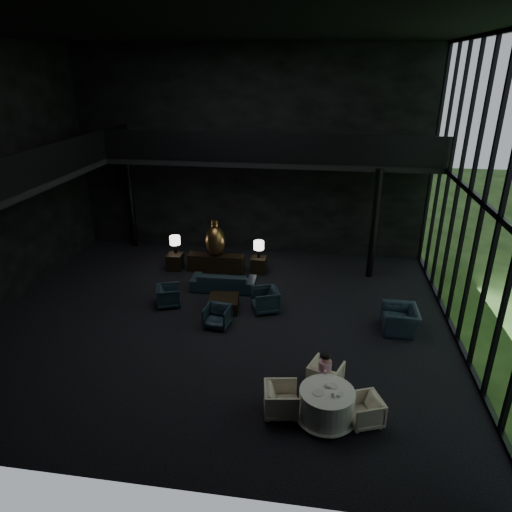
# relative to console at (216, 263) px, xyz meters

# --- Properties ---
(floor) EXTENTS (14.00, 12.00, 0.02)m
(floor) POSITION_rel_console_xyz_m (0.89, -3.57, -0.34)
(floor) COLOR black
(floor) RESTS_ON ground
(ceiling) EXTENTS (14.00, 12.00, 0.02)m
(ceiling) POSITION_rel_console_xyz_m (0.89, -3.57, 7.66)
(ceiling) COLOR black
(ceiling) RESTS_ON ground
(wall_back) EXTENTS (14.00, 0.04, 8.00)m
(wall_back) POSITION_rel_console_xyz_m (0.89, 2.43, 3.66)
(wall_back) COLOR black
(wall_back) RESTS_ON ground
(wall_front) EXTENTS (14.00, 0.04, 8.00)m
(wall_front) POSITION_rel_console_xyz_m (0.89, -9.57, 3.66)
(wall_front) COLOR black
(wall_front) RESTS_ON ground
(curtain_wall) EXTENTS (0.20, 12.00, 8.00)m
(curtain_wall) POSITION_rel_console_xyz_m (7.84, -3.57, 3.66)
(curtain_wall) COLOR black
(curtain_wall) RESTS_ON ground
(mezzanine_left) EXTENTS (2.00, 12.00, 0.25)m
(mezzanine_left) POSITION_rel_console_xyz_m (-5.11, -3.57, 3.66)
(mezzanine_left) COLOR black
(mezzanine_left) RESTS_ON wall_left
(mezzanine_back) EXTENTS (12.00, 2.00, 0.25)m
(mezzanine_back) POSITION_rel_console_xyz_m (1.89, 1.43, 3.66)
(mezzanine_back) COLOR black
(mezzanine_back) RESTS_ON wall_back
(railing_left) EXTENTS (0.06, 12.00, 1.00)m
(railing_left) POSITION_rel_console_xyz_m (-4.11, -3.57, 4.26)
(railing_left) COLOR black
(railing_left) RESTS_ON mezzanine_left
(railing_back) EXTENTS (12.00, 0.06, 1.00)m
(railing_back) POSITION_rel_console_xyz_m (1.89, 0.43, 4.26)
(railing_back) COLOR black
(railing_back) RESTS_ON mezzanine_back
(column_nw) EXTENTS (0.24, 0.24, 4.00)m
(column_nw) POSITION_rel_console_xyz_m (-4.11, 2.13, 1.66)
(column_nw) COLOR black
(column_nw) RESTS_ON floor
(column_ne) EXTENTS (0.24, 0.24, 4.00)m
(column_ne) POSITION_rel_console_xyz_m (5.69, 0.43, 1.66)
(column_ne) COLOR black
(column_ne) RESTS_ON floor
(console) EXTENTS (2.11, 0.48, 0.67)m
(console) POSITION_rel_console_xyz_m (0.00, 0.00, 0.00)
(console) COLOR black
(console) RESTS_ON floor
(bronze_urn) EXTENTS (0.73, 0.73, 1.36)m
(bronze_urn) POSITION_rel_console_xyz_m (0.00, -0.02, 0.92)
(bronze_urn) COLOR olive
(bronze_urn) RESTS_ON console
(side_table_left) EXTENTS (0.56, 0.56, 0.61)m
(side_table_left) POSITION_rel_console_xyz_m (-1.60, -0.03, -0.03)
(side_table_left) COLOR black
(side_table_left) RESTS_ON floor
(table_lamp_left) EXTENTS (0.40, 0.40, 0.67)m
(table_lamp_left) POSITION_rel_console_xyz_m (-1.60, 0.11, 0.76)
(table_lamp_left) COLOR black
(table_lamp_left) RESTS_ON side_table_left
(side_table_right) EXTENTS (0.55, 0.55, 0.61)m
(side_table_right) POSITION_rel_console_xyz_m (1.60, 0.13, -0.03)
(side_table_right) COLOR black
(side_table_right) RESTS_ON floor
(table_lamp_right) EXTENTS (0.38, 0.38, 0.64)m
(table_lamp_right) POSITION_rel_console_xyz_m (1.60, 0.14, 0.73)
(table_lamp_right) COLOR black
(table_lamp_right) RESTS_ON side_table_right
(sofa) EXTENTS (2.38, 0.76, 0.92)m
(sofa) POSITION_rel_console_xyz_m (0.61, -1.46, 0.13)
(sofa) COLOR #2C3F49
(sofa) RESTS_ON floor
(lounge_armchair_west) EXTENTS (0.85, 0.88, 0.72)m
(lounge_armchair_west) POSITION_rel_console_xyz_m (-0.92, -2.83, 0.02)
(lounge_armchair_west) COLOR #131F34
(lounge_armchair_west) RESTS_ON floor
(lounge_armchair_east) EXTENTS (1.03, 1.06, 0.86)m
(lounge_armchair_east) POSITION_rel_console_xyz_m (2.22, -2.71, 0.10)
(lounge_armchair_east) COLOR #1C354B
(lounge_armchair_east) RESTS_ON floor
(lounge_armchair_south) EXTENTS (0.73, 0.70, 0.69)m
(lounge_armchair_south) POSITION_rel_console_xyz_m (0.94, -3.87, 0.01)
(lounge_armchair_south) COLOR black
(lounge_armchair_south) RESTS_ON floor
(window_armchair) EXTENTS (0.76, 1.16, 1.01)m
(window_armchair) POSITION_rel_console_xyz_m (6.26, -3.31, 0.17)
(window_armchair) COLOR #202E3D
(window_armchair) RESTS_ON floor
(coffee_table) EXTENTS (1.03, 1.03, 0.41)m
(coffee_table) POSITION_rel_console_xyz_m (0.90, -2.85, -0.13)
(coffee_table) COLOR black
(coffee_table) RESTS_ON floor
(dining_table) EXTENTS (1.36, 1.36, 0.75)m
(dining_table) POSITION_rel_console_xyz_m (4.17, -7.31, -0.01)
(dining_table) COLOR white
(dining_table) RESTS_ON floor
(dining_chair_north) EXTENTS (0.88, 0.85, 0.71)m
(dining_chair_north) POSITION_rel_console_xyz_m (4.14, -6.21, 0.02)
(dining_chair_north) COLOR beige
(dining_chair_north) RESTS_ON floor
(dining_chair_east) EXTENTS (0.78, 0.80, 0.65)m
(dining_chair_east) POSITION_rel_console_xyz_m (4.98, -7.30, -0.01)
(dining_chair_east) COLOR beige
(dining_chair_east) RESTS_ON floor
(dining_chair_west) EXTENTS (0.80, 0.84, 0.77)m
(dining_chair_west) POSITION_rel_console_xyz_m (3.18, -7.27, 0.05)
(dining_chair_west) COLOR beige
(dining_chair_west) RESTS_ON floor
(child) EXTENTS (0.30, 0.30, 0.65)m
(child) POSITION_rel_console_xyz_m (4.11, -6.43, 0.44)
(child) COLOR #CA7FA2
(child) RESTS_ON dining_chair_north
(plate_a) EXTENTS (0.31, 0.31, 0.02)m
(plate_a) POSITION_rel_console_xyz_m (3.98, -7.40, 0.42)
(plate_a) COLOR white
(plate_a) RESTS_ON dining_table
(plate_b) EXTENTS (0.27, 0.27, 0.01)m
(plate_b) POSITION_rel_console_xyz_m (4.29, -7.13, 0.42)
(plate_b) COLOR white
(plate_b) RESTS_ON dining_table
(saucer) EXTENTS (0.15, 0.15, 0.01)m
(saucer) POSITION_rel_console_xyz_m (4.46, -7.37, 0.42)
(saucer) COLOR white
(saucer) RESTS_ON dining_table
(coffee_cup) EXTENTS (0.10, 0.10, 0.06)m
(coffee_cup) POSITION_rel_console_xyz_m (4.39, -7.46, 0.45)
(coffee_cup) COLOR white
(coffee_cup) RESTS_ON saucer
(cereal_bowl) EXTENTS (0.15, 0.15, 0.07)m
(cereal_bowl) POSITION_rel_console_xyz_m (4.17, -7.16, 0.45)
(cereal_bowl) COLOR white
(cereal_bowl) RESTS_ON dining_table
(cream_pot) EXTENTS (0.08, 0.08, 0.07)m
(cream_pot) POSITION_rel_console_xyz_m (4.27, -7.48, 0.45)
(cream_pot) COLOR #99999E
(cream_pot) RESTS_ON dining_table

